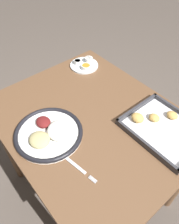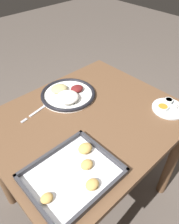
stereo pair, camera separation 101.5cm
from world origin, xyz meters
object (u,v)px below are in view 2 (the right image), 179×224
at_px(dinner_plate, 68,94).
at_px(baking_tray, 74,173).
at_px(saucer_plate, 169,108).
at_px(fork, 39,110).

distance_m(dinner_plate, baking_tray, 0.50).
bearing_deg(saucer_plate, fork, -42.40).
distance_m(dinner_plate, saucer_plate, 0.53).
height_order(saucer_plate, baking_tray, baking_tray).
xyz_separation_m(saucer_plate, baking_tray, (0.59, -0.04, -0.00)).
relative_size(fork, saucer_plate, 1.21).
bearing_deg(fork, dinner_plate, 168.39).
bearing_deg(baking_tray, saucer_plate, 176.59).
bearing_deg(dinner_plate, saucer_plate, 124.69).
height_order(fork, baking_tray, baking_tray).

